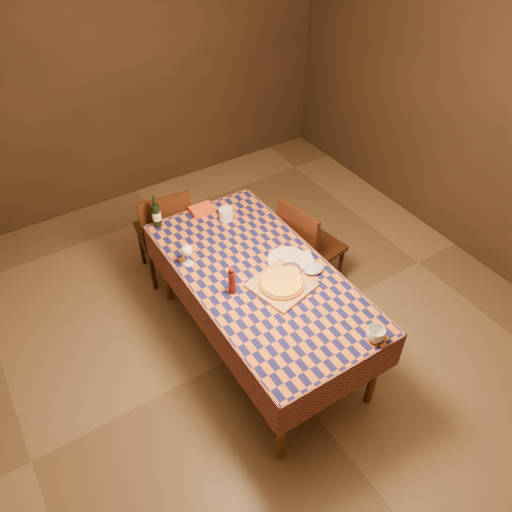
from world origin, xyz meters
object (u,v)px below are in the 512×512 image
at_px(dining_table, 260,282).
at_px(wine_bottle, 156,215).
at_px(cutting_board, 281,285).
at_px(white_plate, 287,260).
at_px(pizza, 282,283).
at_px(bowl, 291,271).
at_px(chair_far, 165,230).
at_px(chair_right, 306,245).

xyz_separation_m(dining_table, wine_bottle, (-0.37, 0.87, 0.18)).
bearing_deg(cutting_board, wine_bottle, 112.03).
xyz_separation_m(cutting_board, wine_bottle, (-0.42, 1.04, 0.09)).
bearing_deg(white_plate, wine_bottle, 124.94).
bearing_deg(dining_table, wine_bottle, 112.86).
xyz_separation_m(pizza, white_plate, (0.18, 0.18, -0.03)).
distance_m(bowl, white_plate, 0.13).
relative_size(chair_far, chair_right, 1.00).
xyz_separation_m(cutting_board, white_plate, (0.18, 0.18, -0.00)).
bearing_deg(cutting_board, chair_far, 103.45).
relative_size(cutting_board, chair_far, 0.39).
height_order(cutting_board, pizza, pizza).
xyz_separation_m(wine_bottle, chair_far, (0.12, 0.21, -0.35)).
bearing_deg(pizza, bowl, 28.37).
bearing_deg(pizza, white_plate, 45.91).
height_order(wine_bottle, white_plate, wine_bottle).
bearing_deg(chair_right, cutting_board, -140.56).
bearing_deg(chair_far, pizza, -76.55).
bearing_deg(chair_far, chair_right, -41.51).
distance_m(white_plate, chair_right, 0.56).
bearing_deg(white_plate, bowl, -113.93).
distance_m(bowl, wine_bottle, 1.12).
distance_m(chair_far, chair_right, 1.17).
bearing_deg(bowl, white_plate, 66.07).
relative_size(wine_bottle, white_plate, 0.94).
bearing_deg(chair_right, bowl, -137.95).
relative_size(dining_table, bowl, 13.25).
xyz_separation_m(pizza, chair_far, (-0.30, 1.25, -0.28)).
xyz_separation_m(cutting_board, bowl, (0.13, 0.07, 0.01)).
bearing_deg(bowl, chair_right, 42.05).
relative_size(wine_bottle, chair_right, 0.28).
bearing_deg(pizza, chair_right, 39.44).
xyz_separation_m(dining_table, chair_far, (-0.24, 1.08, -0.17)).
relative_size(bowl, chair_right, 0.15).
relative_size(dining_table, chair_right, 1.98).
relative_size(pizza, bowl, 2.38).
bearing_deg(cutting_board, chair_right, 39.44).
bearing_deg(pizza, wine_bottle, 112.03).
bearing_deg(white_plate, pizza, -134.09).
bearing_deg(wine_bottle, chair_far, 59.90).
distance_m(bowl, chair_right, 0.67).
bearing_deg(bowl, dining_table, 149.64).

